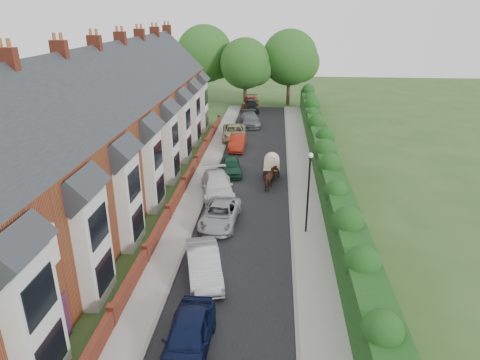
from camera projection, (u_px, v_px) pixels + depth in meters
The scene contains 25 objects.
ground at pixel (245, 267), 22.65m from camera, with size 140.00×140.00×0.00m, color #2D4C1E.
road at pixel (249, 187), 32.86m from camera, with size 6.00×58.00×0.02m, color black.
pavement_hedge_side at pixel (303, 188), 32.52m from camera, with size 2.20×58.00×0.12m, color #9B9793.
pavement_house_side at pixel (200, 185), 33.15m from camera, with size 1.70×58.00×0.12m, color #9B9793.
kerb_hedge_side at pixel (289, 187), 32.60m from camera, with size 0.18×58.00×0.13m, color gray.
kerb_house_side at pixel (210, 185), 33.08m from camera, with size 0.18×58.00×0.13m, color gray.
hedge at pixel (329, 170), 31.80m from camera, with size 2.10×58.00×2.85m.
terrace_row at pixel (107, 131), 31.08m from camera, with size 9.05×40.50×11.50m.
garden_wall_row at pixel (184, 184), 32.15m from camera, with size 0.35×40.35×1.10m.
lamppost at pixel (309, 183), 24.86m from camera, with size 0.32×0.32×5.16m.
tree_far_left at pixel (248, 65), 57.81m from camera, with size 7.14×6.80×9.29m.
tree_far_right at pixel (292, 59), 58.96m from camera, with size 7.98×7.60×10.31m.
tree_far_back at pixel (208, 55), 60.72m from camera, with size 8.40×8.00×10.82m.
car_navy at pixel (188, 337), 16.78m from camera, with size 1.79×4.45×1.52m, color black.
car_silver_a at pixel (204, 264), 21.57m from camera, with size 1.58×4.54×1.50m, color #9B9BA0.
car_silver_b at pixel (220, 214), 26.99m from camera, with size 2.18×4.73×1.31m, color #94979B.
car_white at pixel (217, 186), 31.08m from camera, with size 2.16×5.31×1.54m, color silver.
car_green at pixel (231, 166), 35.33m from camera, with size 1.59×3.95×1.34m, color #103621.
car_red at pixel (237, 142), 41.48m from camera, with size 1.46×4.19×1.38m, color maroon.
car_beige at pixel (234, 132), 44.62m from camera, with size 2.45×5.31×1.48m, color tan.
car_grey at pixel (250, 119), 49.94m from camera, with size 2.03×4.99×1.45m, color #5C5E64.
car_black at pixel (251, 106), 56.78m from camera, with size 1.88×4.67×1.59m, color black.
horse at pixel (271, 179), 32.26m from camera, with size 0.88×1.93×1.63m, color #412217.
horse_cart at pixel (272, 165), 34.04m from camera, with size 1.30×2.87×2.07m.
car_extra_far at pixel (250, 102), 59.04m from camera, with size 2.05×5.05×1.46m, color maroon.
Camera 1 is at (1.37, -19.26, 12.71)m, focal length 32.00 mm.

